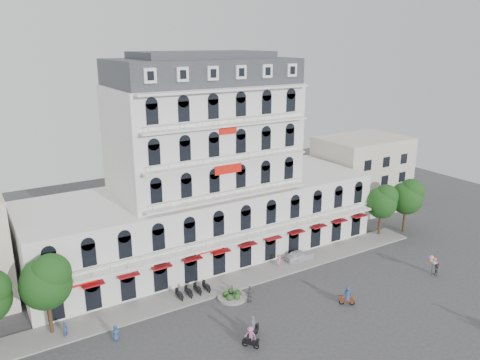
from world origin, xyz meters
The scene contains 18 objects.
ground centered at (0.00, 0.00, 0.00)m, with size 120.00×120.00×0.00m, color #38383A.
sidewalk centered at (0.00, 9.00, 0.08)m, with size 53.00×4.00×0.16m, color gray.
main_building centered at (0.00, 18.00, 9.96)m, with size 45.00×15.00×25.80m.
flank_building_east centered at (30.00, 20.00, 6.00)m, with size 14.00×10.00×12.00m, color beige.
traffic_island centered at (-3.00, 6.00, 0.26)m, with size 3.20×3.20×1.60m.
parked_scooter_row centered at (-6.35, 8.80, 0.00)m, with size 4.40×1.80×1.10m, color black, non-canonical shape.
tree_west_inner centered at (-20.95, 9.48, 5.68)m, with size 4.76×4.76×8.25m.
tree_east_inner centered at (24.05, 9.98, 5.21)m, with size 4.40×4.37×7.57m.
tree_east_outer centered at (28.05, 8.98, 5.55)m, with size 4.65×4.65×8.05m.
parked_car centered at (9.05, 9.50, 0.68)m, with size 1.61×3.99×1.36m, color silver.
rider_west centered at (-4.80, -1.02, 1.03)m, with size 1.61×0.92×2.24m.
rider_east centered at (6.77, -1.49, 1.06)m, with size 1.41×1.20×2.14m.
rider_center centered at (-5.90, -2.26, 1.14)m, with size 1.21×1.40×2.17m.
pedestrian_left centered at (-16.06, 5.28, 0.76)m, with size 0.74×0.48×1.52m, color navy.
pedestrian_mid centered at (-1.73, 4.33, 0.95)m, with size 1.12×0.47×1.91m, color slate.
pedestrian_right centered at (5.80, 9.50, 0.78)m, with size 1.00×0.58×1.55m, color pink.
pedestrian_far centered at (-20.00, 8.04, 0.79)m, with size 0.58×0.38×1.59m, color navy.
balloon_vendor centered at (20.28, -2.15, 1.25)m, with size 1.47×1.38×2.45m.
Camera 1 is at (-25.78, -33.05, 26.95)m, focal length 35.00 mm.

